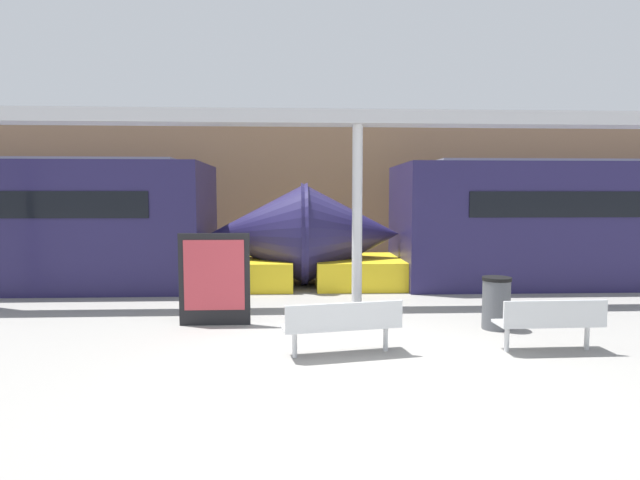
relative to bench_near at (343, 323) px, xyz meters
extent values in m
plane|color=gray|center=(0.00, -0.41, -0.47)|extent=(60.00, 60.00, 0.00)
cube|color=#937051|center=(0.00, 9.65, 2.03)|extent=(56.00, 0.20, 5.00)
cone|color=#231E4C|center=(0.73, 5.86, 0.84)|extent=(2.53, 2.63, 2.63)
cube|color=yellow|center=(0.97, 5.86, -0.12)|extent=(2.28, 2.46, 0.70)
cone|color=#231E4C|center=(-1.64, 5.86, 0.84)|extent=(2.53, 2.63, 2.63)
cube|color=yellow|center=(-1.88, 5.86, -0.12)|extent=(2.28, 2.46, 0.70)
cube|color=silver|center=(-0.01, 0.08, -0.06)|extent=(1.74, 0.74, 0.04)
cube|color=silver|center=(0.02, -0.12, 0.14)|extent=(1.67, 0.34, 0.35)
cylinder|color=silver|center=(-0.68, -0.05, -0.28)|extent=(0.07, 0.07, 0.39)
cylinder|color=silver|center=(0.65, 0.20, -0.28)|extent=(0.07, 0.07, 0.39)
cube|color=silver|center=(3.02, 0.10, -0.06)|extent=(1.53, 0.47, 0.04)
cube|color=silver|center=(3.03, -0.10, 0.14)|extent=(1.52, 0.07, 0.35)
cylinder|color=silver|center=(2.42, 0.09, -0.28)|extent=(0.07, 0.07, 0.39)
cylinder|color=silver|center=(3.63, 0.11, -0.28)|extent=(0.07, 0.07, 0.39)
cylinder|color=#4C4F54|center=(2.76, 1.34, -0.06)|extent=(0.46, 0.46, 0.84)
cylinder|color=black|center=(2.76, 1.34, 0.39)|extent=(0.49, 0.49, 0.06)
cube|color=black|center=(-2.09, 1.83, 0.34)|extent=(1.24, 0.06, 1.63)
cube|color=#B73842|center=(-2.09, 1.79, 0.42)|extent=(1.05, 0.01, 1.24)
cylinder|color=silver|center=(0.62, 3.46, 1.39)|extent=(0.22, 0.22, 3.73)
cube|color=#B7B7BC|center=(0.62, 3.46, 3.40)|extent=(28.00, 0.60, 0.28)
camera|label=1|loc=(-0.64, -6.90, 1.76)|focal=28.00mm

